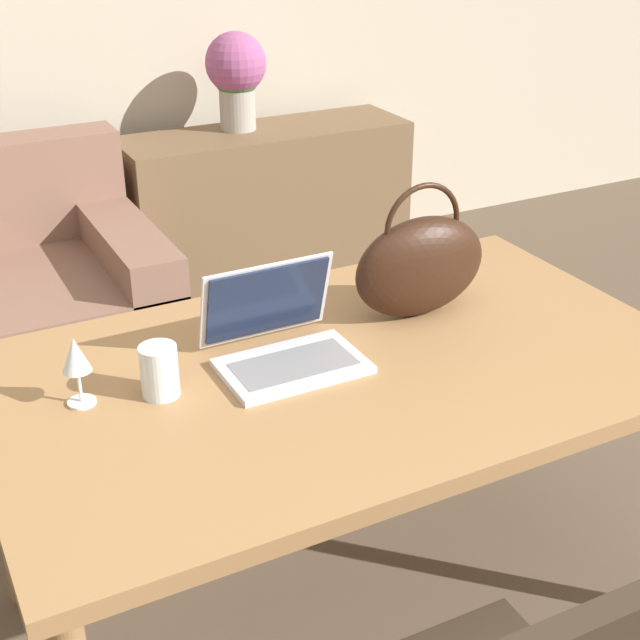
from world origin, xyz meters
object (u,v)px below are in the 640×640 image
Objects in this scene: wine_glass at (76,359)px; flower_vase at (236,73)px; drinking_glass at (159,371)px; handbag at (420,265)px; laptop at (280,335)px.

flower_vase is at bearing 59.07° from wine_glass.
flower_vase reaches higher than wine_glass.
handbag is (0.69, 0.07, 0.08)m from drinking_glass.
wine_glass is at bearing -120.93° from flower_vase.
wine_glass reaches higher than drinking_glass.
drinking_glass is 0.70m from handbag.
laptop reaches higher than wine_glass.
laptop is 2.76× the size of drinking_glass.
wine_glass is 2.28m from flower_vase.
laptop reaches higher than drinking_glass.
laptop is 0.88× the size of handbag.
handbag is 1.95m from flower_vase.
drinking_glass is (-0.29, -0.03, -0.00)m from laptop.
laptop is 2.07× the size of wine_glass.
flower_vase is (0.72, 1.97, 0.16)m from laptop.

